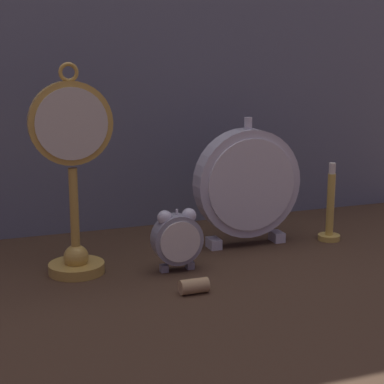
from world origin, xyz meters
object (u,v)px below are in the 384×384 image
Objects in this scene: mantel_clock_silver at (247,184)px; alarm_clock_twin_bell at (177,237)px; brass_candlestick at (330,215)px; wine_cork at (194,286)px; pocket_watch_on_stand at (73,176)px.

alarm_clock_twin_bell is at bearing -151.51° from mantel_clock_silver.
brass_candlestick reaches higher than wine_cork.
mantel_clock_silver is 1.59× the size of brass_candlestick.
pocket_watch_on_stand is 7.81× the size of wine_cork.
wine_cork is (0.14, -0.15, -0.14)m from pocket_watch_on_stand.
alarm_clock_twin_bell is (0.15, -0.04, -0.10)m from pocket_watch_on_stand.
alarm_clock_twin_bell is 0.33m from brass_candlestick.
pocket_watch_on_stand reaches higher than alarm_clock_twin_bell.
wine_cork is (-0.17, -0.19, -0.10)m from mantel_clock_silver.
pocket_watch_on_stand is at bearing -172.12° from mantel_clock_silver.
mantel_clock_silver is 5.50× the size of wine_cork.
mantel_clock_silver is at bearing 47.94° from wine_cork.
mantel_clock_silver is 0.17m from brass_candlestick.
brass_candlestick is (0.16, -0.03, -0.07)m from mantel_clock_silver.
pocket_watch_on_stand is at bearing 134.78° from wine_cork.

